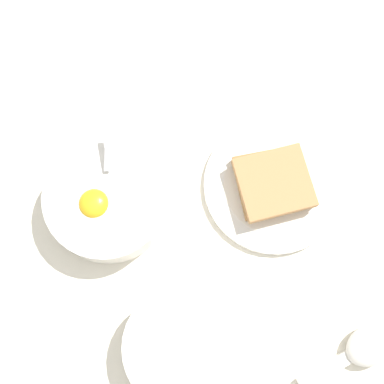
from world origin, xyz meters
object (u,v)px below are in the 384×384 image
egg_bowl (107,200)px  toast_plate (273,185)px  toast_sandwich (273,183)px  congee_bowl (184,346)px  soup_spoon (365,348)px

egg_bowl → toast_plate: egg_bowl is taller
toast_sandwich → congee_bowl: 0.24m
toast_sandwich → soup_spoon: size_ratio=0.92×
egg_bowl → toast_sandwich: 0.22m
toast_plate → congee_bowl: (-0.24, -0.06, 0.02)m
egg_bowl → congee_bowl: bearing=-107.7°
toast_sandwich → congee_bowl: (-0.24, -0.06, 0.00)m
egg_bowl → toast_plate: 0.23m
soup_spoon → congee_bowl: 0.23m
toast_plate → soup_spoon: size_ratio=1.35×
toast_plate → toast_sandwich: toast_sandwich is taller
soup_spoon → toast_sandwich: bearing=70.7°
egg_bowl → toast_sandwich: (0.17, -0.14, -0.00)m
toast_plate → soup_spoon: bearing=-110.0°
egg_bowl → congee_bowl: 0.21m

